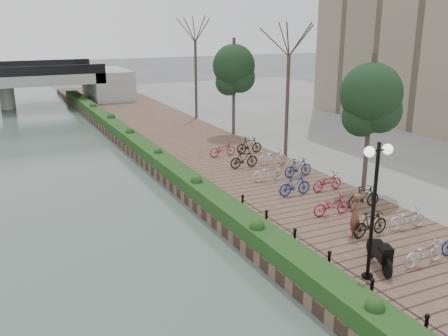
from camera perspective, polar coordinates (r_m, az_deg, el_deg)
promenade at (r=29.90m, az=-1.03°, el=0.67°), size 8.00×75.00×0.50m
inland_pavement at (r=39.15m, az=20.81°, el=3.37°), size 24.00×75.00×0.50m
hedge at (r=30.87m, az=-8.74°, el=2.04°), size 1.10×56.00×0.60m
chain_fence at (r=16.06m, az=14.09°, el=-11.97°), size 0.10×14.10×0.70m
lamppost at (r=15.68m, az=16.96°, el=-1.45°), size 1.02×0.32×4.44m
motorcycle at (r=17.47m, az=17.33°, el=-9.10°), size 1.15×1.83×1.09m
pedestrian at (r=19.40m, az=14.72°, el=-5.23°), size 0.74×0.62×1.75m
bicycle_parking at (r=24.03m, az=9.91°, el=-1.74°), size 2.40×17.32×1.00m
street_trees at (r=27.07m, az=11.04°, el=6.17°), size 3.20×37.12×6.80m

